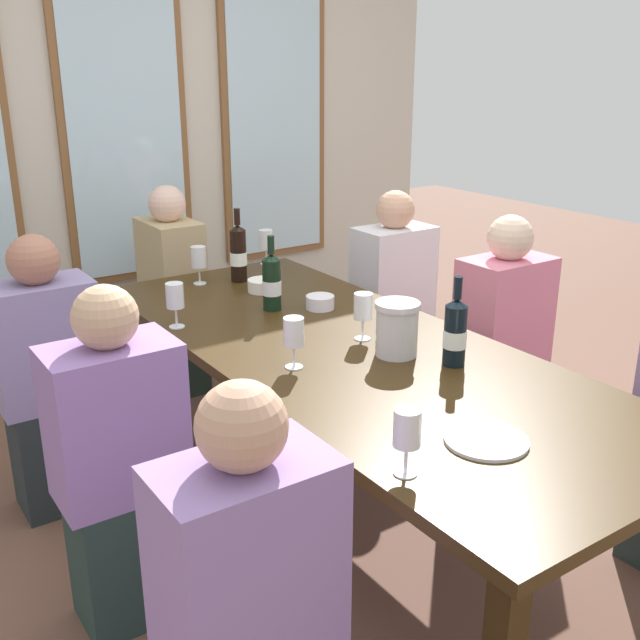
{
  "coord_description": "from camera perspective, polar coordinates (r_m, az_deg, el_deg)",
  "views": [
    {
      "loc": [
        -1.47,
        -1.97,
        1.7
      ],
      "look_at": [
        0.0,
        0.18,
        0.79
      ],
      "focal_mm": 41.79,
      "sensor_mm": 36.0,
      "label": 1
    }
  ],
  "objects": [
    {
      "name": "wine_glass_3",
      "position": [
        3.71,
        -4.16,
        6.03
      ],
      "size": [
        0.07,
        0.07,
        0.17
      ],
      "color": "white",
      "rests_on": "dining_table"
    },
    {
      "name": "wine_glass_2",
      "position": [
        1.82,
        6.68,
        -8.46
      ],
      "size": [
        0.07,
        0.07,
        0.17
      ],
      "color": "white",
      "rests_on": "dining_table"
    },
    {
      "name": "seated_person_0",
      "position": [
        3.06,
        -20.01,
        -4.57
      ],
      "size": [
        0.38,
        0.24,
        1.11
      ],
      "color": "#222A2C",
      "rests_on": "ground"
    },
    {
      "name": "seated_person_1",
      "position": [
        3.79,
        5.54,
        1.11
      ],
      "size": [
        0.38,
        0.24,
        1.11
      ],
      "color": "#213036",
      "rests_on": "ground"
    },
    {
      "name": "seated_person_3",
      "position": [
        3.3,
        13.67,
        -2.19
      ],
      "size": [
        0.38,
        0.24,
        1.11
      ],
      "color": "#26222C",
      "rests_on": "ground"
    },
    {
      "name": "ground_plane",
      "position": [
        2.99,
        2.03,
        -15.42
      ],
      "size": [
        12.0,
        12.0,
        0.0
      ],
      "primitive_type": "plane",
      "color": "brown"
    },
    {
      "name": "seated_person_6",
      "position": [
        4.0,
        -11.17,
        1.8
      ],
      "size": [
        0.24,
        0.38,
        1.11
      ],
      "color": "#23362B",
      "rests_on": "ground"
    },
    {
      "name": "tasting_bowl_1",
      "position": [
        3.04,
        0.01,
        1.37
      ],
      "size": [
        0.12,
        0.12,
        0.05
      ],
      "primitive_type": "cylinder",
      "color": "white",
      "rests_on": "dining_table"
    },
    {
      "name": "tasting_bowl_0",
      "position": [
        3.28,
        -4.41,
        2.66
      ],
      "size": [
        0.13,
        0.13,
        0.05
      ],
      "primitive_type": "cylinder",
      "color": "white",
      "rests_on": "dining_table"
    },
    {
      "name": "wine_glass_4",
      "position": [
        3.4,
        -9.28,
        4.65
      ],
      "size": [
        0.07,
        0.07,
        0.17
      ],
      "color": "white",
      "rests_on": "dining_table"
    },
    {
      "name": "wine_glass_0",
      "position": [
        2.68,
        3.32,
        0.89
      ],
      "size": [
        0.07,
        0.07,
        0.17
      ],
      "color": "white",
      "rests_on": "dining_table"
    },
    {
      "name": "seated_person_4",
      "position": [
        1.78,
        -5.44,
        -22.27
      ],
      "size": [
        0.38,
        0.24,
        1.11
      ],
      "color": "#262242",
      "rests_on": "ground"
    },
    {
      "name": "seated_person_2",
      "position": [
        2.38,
        -15.04,
        -10.99
      ],
      "size": [
        0.38,
        0.24,
        1.11
      ],
      "color": "#223531",
      "rests_on": "ground"
    },
    {
      "name": "white_plate_0",
      "position": [
        2.05,
        12.6,
        -8.98
      ],
      "size": [
        0.23,
        0.23,
        0.01
      ],
      "primitive_type": "cylinder",
      "color": "white",
      "rests_on": "dining_table"
    },
    {
      "name": "wine_bottle_2",
      "position": [
        3.42,
        -6.27,
        5.11
      ],
      "size": [
        0.08,
        0.08,
        0.34
      ],
      "color": "black",
      "rests_on": "dining_table"
    },
    {
      "name": "wine_glass_5",
      "position": [
        2.43,
        -2.03,
        -1.01
      ],
      "size": [
        0.07,
        0.07,
        0.17
      ],
      "color": "white",
      "rests_on": "dining_table"
    },
    {
      "name": "dining_table",
      "position": [
        2.67,
        2.2,
        -3.45
      ],
      "size": [
        0.96,
        2.41,
        0.74
      ],
      "color": "#36240E",
      "rests_on": "ground"
    },
    {
      "name": "back_wall_with_windows",
      "position": [
        4.34,
        -15.01,
        15.31
      ],
      "size": [
        4.16,
        0.1,
        2.9
      ],
      "color": "beige",
      "rests_on": "ground"
    },
    {
      "name": "metal_pitcher",
      "position": [
        2.55,
        5.9,
        -0.64
      ],
      "size": [
        0.16,
        0.16,
        0.19
      ],
      "color": "silver",
      "rests_on": "dining_table"
    },
    {
      "name": "wine_bottle_0",
      "position": [
        3.01,
        -3.72,
        2.93
      ],
      "size": [
        0.08,
        0.08,
        0.31
      ],
      "color": "black",
      "rests_on": "dining_table"
    },
    {
      "name": "wine_bottle_1",
      "position": [
        2.49,
        10.31,
        -0.91
      ],
      "size": [
        0.08,
        0.08,
        0.3
      ],
      "color": "black",
      "rests_on": "dining_table"
    },
    {
      "name": "wine_glass_1",
      "position": [
        2.85,
        -11.05,
        1.69
      ],
      "size": [
        0.07,
        0.07,
        0.17
      ],
      "color": "white",
      "rests_on": "dining_table"
    }
  ]
}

